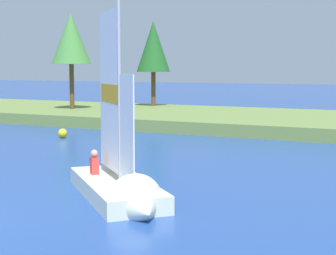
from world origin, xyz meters
The scene contains 5 objects.
shore_bank centered at (0.00, 22.71, 0.32)m, with size 80.00×10.98×0.64m, color olive.
shoreline_tree_left centered at (-11.45, 21.62, 5.12)m, with size 2.54×2.54×6.14m.
shoreline_tree_midleft centered at (-8.06, 26.46, 4.71)m, with size 2.33×2.33×5.85m.
sailboat centered at (3.06, 4.05, 0.39)m, with size 4.61×4.47×5.62m.
channel_buoy centered at (-6.08, 13.56, 0.22)m, with size 0.44×0.44×0.44m, color yellow.
Camera 1 is at (9.82, -7.14, 3.34)m, focal length 58.27 mm.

